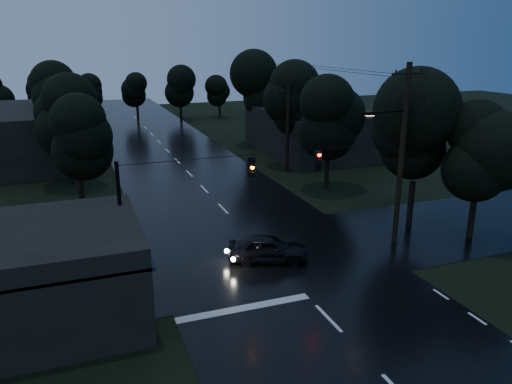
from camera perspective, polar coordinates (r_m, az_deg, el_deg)
main_road at (r=43.49m, az=-7.62°, el=2.07°), size 12.00×120.00×0.02m
cross_street at (r=27.16m, az=1.17°, el=-7.08°), size 60.00×9.00×0.02m
building_far_right at (r=51.43m, az=6.69°, el=6.92°), size 10.00×14.00×4.40m
building_far_left at (r=51.97m, az=-25.64°, el=5.81°), size 10.00×16.00×5.00m
utility_pole_main at (r=28.20m, az=16.19°, el=4.40°), size 3.50×0.30×10.00m
utility_pole_far at (r=43.38m, az=3.62°, el=7.39°), size 2.00×0.30×7.50m
anchor_pole_left at (r=23.53m, az=-15.12°, el=-3.71°), size 0.18×0.18×6.00m
span_signals at (r=24.79m, az=3.30°, el=3.35°), size 15.00×0.37×1.12m
tree_corner_near at (r=31.18m, az=17.99°, el=6.78°), size 4.48×4.48×9.44m
tree_corner_far at (r=30.43m, az=24.31°, el=4.42°), size 3.92×3.92×8.26m
tree_left_a at (r=33.54m, az=-19.95°, el=5.95°), size 3.92×3.92×8.26m
tree_left_b at (r=41.40m, az=-21.10°, el=8.28°), size 4.20×4.20×8.85m
tree_left_c at (r=51.29m, az=-21.88°, el=10.10°), size 4.48×4.48×9.44m
tree_right_a at (r=38.11m, az=8.35°, el=8.57°), size 4.20×4.20×8.85m
tree_right_b at (r=45.42m, az=4.15°, el=10.51°), size 4.48×4.48×9.44m
tree_right_c at (r=54.80m, az=0.31°, el=12.05°), size 4.76×4.76×10.03m
car at (r=26.08m, az=1.40°, el=-6.46°), size 4.45×3.01×1.41m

